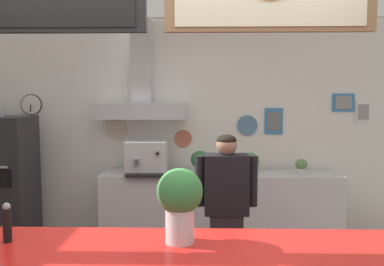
{
  "coord_description": "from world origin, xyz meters",
  "views": [
    {
      "loc": [
        0.26,
        -2.55,
        1.82
      ],
      "look_at": [
        0.18,
        0.77,
        1.51
      ],
      "focal_mm": 37.94,
      "sensor_mm": 36.0,
      "label": 1
    }
  ],
  "objects_px": {
    "potted_sage": "(200,161)",
    "pepper_grinder": "(7,223)",
    "espresso_machine": "(147,157)",
    "potted_rosemary": "(250,162)",
    "potted_basil": "(301,166)",
    "pizza_oven": "(1,183)",
    "basil_vase": "(180,202)",
    "shop_worker": "(226,215)"
  },
  "relations": [
    {
      "from": "potted_sage",
      "to": "pepper_grinder",
      "type": "height_order",
      "value": "pepper_grinder"
    },
    {
      "from": "espresso_machine",
      "to": "potted_rosemary",
      "type": "distance_m",
      "value": 1.24
    },
    {
      "from": "potted_basil",
      "to": "pepper_grinder",
      "type": "xyz_separation_m",
      "value": [
        -2.25,
        -2.64,
        0.13
      ]
    },
    {
      "from": "potted_basil",
      "to": "potted_sage",
      "type": "bearing_deg",
      "value": -179.72
    },
    {
      "from": "potted_rosemary",
      "to": "potted_sage",
      "type": "xyz_separation_m",
      "value": [
        -0.6,
        -0.04,
        0.02
      ]
    },
    {
      "from": "pizza_oven",
      "to": "basil_vase",
      "type": "bearing_deg",
      "value": -47.67
    },
    {
      "from": "shop_worker",
      "to": "potted_basil",
      "type": "bearing_deg",
      "value": -125.84
    },
    {
      "from": "potted_sage",
      "to": "shop_worker",
      "type": "bearing_deg",
      "value": -80.65
    },
    {
      "from": "shop_worker",
      "to": "potted_rosemary",
      "type": "height_order",
      "value": "shop_worker"
    },
    {
      "from": "potted_rosemary",
      "to": "potted_sage",
      "type": "distance_m",
      "value": 0.6
    },
    {
      "from": "basil_vase",
      "to": "potted_rosemary",
      "type": "bearing_deg",
      "value": 75.23
    },
    {
      "from": "pepper_grinder",
      "to": "basil_vase",
      "type": "distance_m",
      "value": 0.96
    },
    {
      "from": "potted_sage",
      "to": "pepper_grinder",
      "type": "distance_m",
      "value": 2.84
    },
    {
      "from": "espresso_machine",
      "to": "potted_basil",
      "type": "xyz_separation_m",
      "value": [
        1.83,
        0.02,
        -0.1
      ]
    },
    {
      "from": "potted_sage",
      "to": "pepper_grinder",
      "type": "relative_size",
      "value": 1.2
    },
    {
      "from": "shop_worker",
      "to": "espresso_machine",
      "type": "height_order",
      "value": "shop_worker"
    },
    {
      "from": "basil_vase",
      "to": "pizza_oven",
      "type": "bearing_deg",
      "value": 132.33
    },
    {
      "from": "pizza_oven",
      "to": "pepper_grinder",
      "type": "bearing_deg",
      "value": -62.5
    },
    {
      "from": "pepper_grinder",
      "to": "basil_vase",
      "type": "relative_size",
      "value": 0.54
    },
    {
      "from": "espresso_machine",
      "to": "potted_basil",
      "type": "relative_size",
      "value": 3.03
    },
    {
      "from": "espresso_machine",
      "to": "potted_sage",
      "type": "height_order",
      "value": "espresso_machine"
    },
    {
      "from": "pizza_oven",
      "to": "pepper_grinder",
      "type": "xyz_separation_m",
      "value": [
        1.29,
        -2.49,
        0.33
      ]
    },
    {
      "from": "espresso_machine",
      "to": "basil_vase",
      "type": "bearing_deg",
      "value": -78.43
    },
    {
      "from": "potted_basil",
      "to": "basil_vase",
      "type": "distance_m",
      "value": 2.94
    },
    {
      "from": "pizza_oven",
      "to": "potted_rosemary",
      "type": "bearing_deg",
      "value": 3.76
    },
    {
      "from": "pizza_oven",
      "to": "pepper_grinder",
      "type": "distance_m",
      "value": 2.82
    },
    {
      "from": "potted_rosemary",
      "to": "pizza_oven",
      "type": "bearing_deg",
      "value": -176.24
    },
    {
      "from": "potted_basil",
      "to": "potted_sage",
      "type": "xyz_separation_m",
      "value": [
        -1.2,
        -0.01,
        0.06
      ]
    },
    {
      "from": "potted_sage",
      "to": "espresso_machine",
      "type": "bearing_deg",
      "value": -178.36
    },
    {
      "from": "potted_rosemary",
      "to": "potted_basil",
      "type": "relative_size",
      "value": 1.38
    },
    {
      "from": "pepper_grinder",
      "to": "basil_vase",
      "type": "bearing_deg",
      "value": 1.22
    },
    {
      "from": "potted_rosemary",
      "to": "potted_basil",
      "type": "height_order",
      "value": "potted_rosemary"
    },
    {
      "from": "shop_worker",
      "to": "potted_rosemary",
      "type": "xyz_separation_m",
      "value": [
        0.37,
        1.43,
        0.23
      ]
    },
    {
      "from": "pizza_oven",
      "to": "shop_worker",
      "type": "height_order",
      "value": "pizza_oven"
    },
    {
      "from": "espresso_machine",
      "to": "pepper_grinder",
      "type": "xyz_separation_m",
      "value": [
        -0.42,
        -2.62,
        0.03
      ]
    },
    {
      "from": "potted_basil",
      "to": "shop_worker",
      "type": "bearing_deg",
      "value": -124.91
    },
    {
      "from": "shop_worker",
      "to": "potted_rosemary",
      "type": "distance_m",
      "value": 1.5
    },
    {
      "from": "shop_worker",
      "to": "pizza_oven",
      "type": "bearing_deg",
      "value": -26.66
    },
    {
      "from": "shop_worker",
      "to": "potted_sage",
      "type": "height_order",
      "value": "shop_worker"
    },
    {
      "from": "pizza_oven",
      "to": "potted_basil",
      "type": "distance_m",
      "value": 3.56
    },
    {
      "from": "potted_sage",
      "to": "pepper_grinder",
      "type": "bearing_deg",
      "value": -111.72
    },
    {
      "from": "potted_basil",
      "to": "espresso_machine",
      "type": "bearing_deg",
      "value": -179.25
    }
  ]
}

